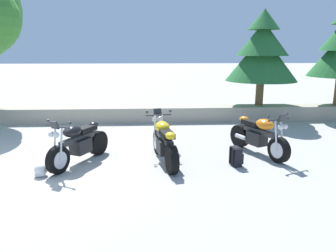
# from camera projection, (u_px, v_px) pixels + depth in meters

# --- Properties ---
(ground_plane) EXTENTS (120.00, 120.00, 0.00)m
(ground_plane) POSITION_uv_depth(u_px,v_px,m) (32.00, 167.00, 7.32)
(ground_plane) COLOR #A3A099
(stone_wall) EXTENTS (36.00, 0.80, 0.55)m
(stone_wall) POSITION_uv_depth(u_px,v_px,m) (77.00, 115.00, 11.92)
(stone_wall) COLOR #A89E89
(stone_wall) RESTS_ON ground
(motorcycle_black_near_left) EXTENTS (1.14, 1.91, 1.18)m
(motorcycle_black_near_left) POSITION_uv_depth(u_px,v_px,m) (78.00, 144.00, 7.47)
(motorcycle_black_near_left) COLOR black
(motorcycle_black_near_left) RESTS_ON ground
(motorcycle_yellow_centre) EXTENTS (0.78, 2.05, 1.18)m
(motorcycle_yellow_centre) POSITION_uv_depth(u_px,v_px,m) (164.00, 143.00, 7.57)
(motorcycle_yellow_centre) COLOR black
(motorcycle_yellow_centre) RESTS_ON ground
(motorcycle_orange_far_right) EXTENTS (1.06, 1.95, 1.18)m
(motorcycle_orange_far_right) POSITION_uv_depth(u_px,v_px,m) (259.00, 136.00, 8.14)
(motorcycle_orange_far_right) COLOR black
(motorcycle_orange_far_right) RESTS_ON ground
(rider_backpack) EXTENTS (0.30, 0.33, 0.47)m
(rider_backpack) POSITION_uv_depth(u_px,v_px,m) (236.00, 156.00, 7.39)
(rider_backpack) COLOR black
(rider_backpack) RESTS_ON ground
(rider_helmet) EXTENTS (0.28, 0.28, 0.28)m
(rider_helmet) POSITION_uv_depth(u_px,v_px,m) (41.00, 170.00, 6.78)
(rider_helmet) COLOR silver
(rider_helmet) RESTS_ON ground
(pine_tree_mid_left) EXTENTS (2.67, 2.67, 3.56)m
(pine_tree_mid_left) POSITION_uv_depth(u_px,v_px,m) (262.00, 51.00, 11.91)
(pine_tree_mid_left) COLOR brown
(pine_tree_mid_left) RESTS_ON stone_wall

